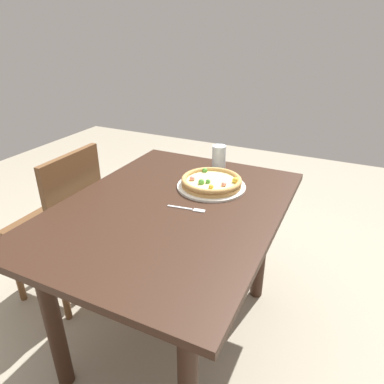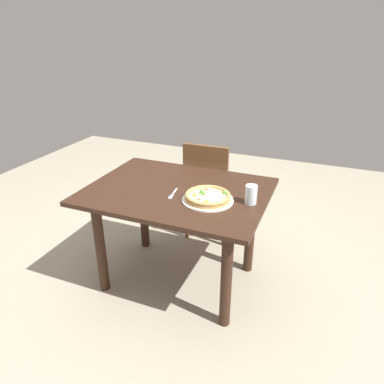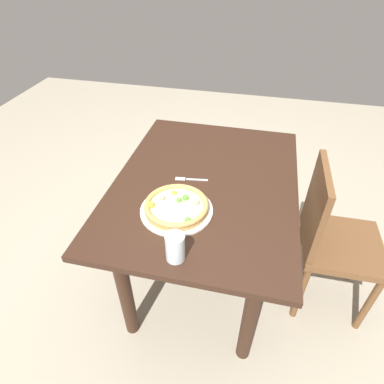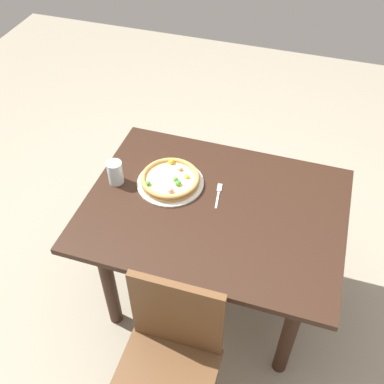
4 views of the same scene
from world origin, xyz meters
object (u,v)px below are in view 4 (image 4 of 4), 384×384
object	(u,v)px
fork	(218,194)
pizza	(170,179)
dining_table	(214,224)
drinking_glass	(115,172)
plate	(170,183)
chair_near	(168,363)

from	to	relation	value
fork	pizza	bearing A→B (deg)	82.24
dining_table	drinking_glass	xyz separation A→B (m)	(-0.51, 0.02, 0.18)
dining_table	plate	bearing A→B (deg)	161.04
dining_table	plate	world-z (taller)	plate
pizza	fork	size ratio (longest dim) A/B	1.73
chair_near	fork	world-z (taller)	chair_near
chair_near	drinking_glass	world-z (taller)	chair_near
pizza	fork	bearing A→B (deg)	0.40
dining_table	chair_near	bearing A→B (deg)	-90.07
chair_near	fork	bearing A→B (deg)	-90.33
dining_table	drinking_glass	world-z (taller)	drinking_glass
plate	drinking_glass	size ratio (longest dim) A/B	2.73
drinking_glass	pizza	bearing A→B (deg)	14.24
chair_near	fork	xyz separation A→B (m)	(-0.00, 0.75, 0.25)
dining_table	fork	world-z (taller)	fork
fork	drinking_glass	distance (m)	0.51
drinking_glass	fork	bearing A→B (deg)	7.64
fork	drinking_glass	xyz separation A→B (m)	(-0.50, -0.07, 0.06)
chair_near	plate	distance (m)	0.83
plate	drinking_glass	xyz separation A→B (m)	(-0.26, -0.07, 0.05)
dining_table	chair_near	world-z (taller)	chair_near
dining_table	plate	size ratio (longest dim) A/B	3.69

